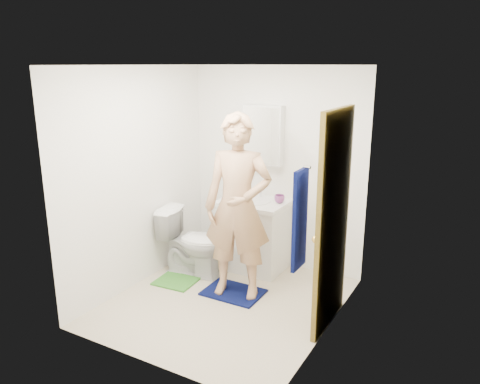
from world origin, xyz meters
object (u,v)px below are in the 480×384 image
(man, at_px, (238,207))
(toothbrush_cup, at_px, (279,199))
(soap_dispenser, at_px, (236,193))
(towel, at_px, (300,220))
(toilet, at_px, (193,242))
(medicine_cabinet, at_px, (263,135))
(vanity_cabinet, at_px, (253,236))

(man, bearing_deg, toothbrush_cup, 67.01)
(soap_dispenser, relative_size, man, 0.09)
(towel, bearing_deg, toilet, 150.05)
(medicine_cabinet, xyz_separation_m, towel, (1.18, -1.71, -0.35))
(vanity_cabinet, height_order, towel, towel)
(medicine_cabinet, bearing_deg, towel, -55.39)
(vanity_cabinet, xyz_separation_m, man, (0.19, -0.71, 0.59))
(toothbrush_cup, bearing_deg, toilet, -145.77)
(vanity_cabinet, bearing_deg, medicine_cabinet, 90.00)
(man, bearing_deg, vanity_cabinet, 90.13)
(towel, height_order, soap_dispenser, towel)
(towel, distance_m, toilet, 2.15)
(soap_dispenser, bearing_deg, man, -58.30)
(towel, height_order, man, man)
(soap_dispenser, bearing_deg, toothbrush_cup, 17.40)
(medicine_cabinet, distance_m, toothbrush_cup, 0.78)
(towel, relative_size, toothbrush_cup, 6.72)
(medicine_cabinet, relative_size, toilet, 0.88)
(towel, relative_size, toilet, 1.01)
(toilet, xyz_separation_m, toothbrush_cup, (0.83, 0.57, 0.50))
(toothbrush_cup, bearing_deg, vanity_cabinet, -166.84)
(medicine_cabinet, xyz_separation_m, man, (0.19, -0.93, -0.61))
(vanity_cabinet, distance_m, toilet, 0.73)
(medicine_cabinet, xyz_separation_m, toothbrush_cup, (0.30, -0.15, -0.70))
(toilet, xyz_separation_m, man, (0.72, -0.21, 0.59))
(vanity_cabinet, bearing_deg, toothbrush_cup, 13.16)
(man, bearing_deg, toilet, 149.18)
(toilet, distance_m, toothbrush_cup, 1.13)
(toothbrush_cup, bearing_deg, medicine_cabinet, 152.70)
(medicine_cabinet, height_order, towel, medicine_cabinet)
(toothbrush_cup, bearing_deg, soap_dispenser, -162.60)
(toilet, distance_m, man, 0.96)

